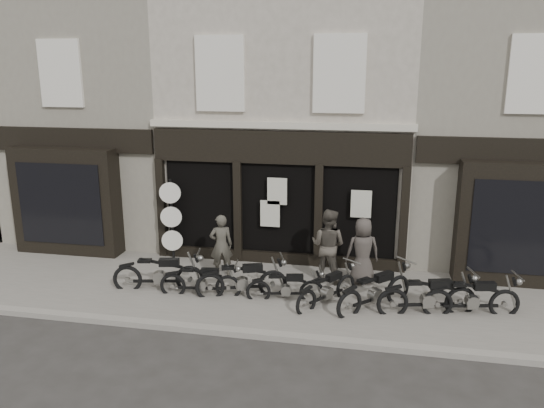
% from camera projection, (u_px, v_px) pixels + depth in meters
% --- Properties ---
extents(ground_plane, '(90.00, 90.00, 0.00)m').
position_uv_depth(ground_plane, '(255.00, 310.00, 12.51)').
color(ground_plane, '#2D2B28').
rests_on(ground_plane, ground).
extents(pavement, '(30.00, 4.20, 0.12)m').
position_uv_depth(pavement, '(263.00, 292.00, 13.35)').
color(pavement, slate).
rests_on(pavement, ground_plane).
extents(kerb, '(30.00, 0.25, 0.13)m').
position_uv_depth(kerb, '(243.00, 333.00, 11.30)').
color(kerb, gray).
rests_on(kerb, ground_plane).
extents(central_building, '(7.30, 6.22, 8.34)m').
position_uv_depth(central_building, '(295.00, 115.00, 17.15)').
color(central_building, '#BCB2A1').
rests_on(central_building, ground).
extents(neighbour_left, '(5.60, 6.73, 8.34)m').
position_uv_depth(neighbour_left, '(113.00, 113.00, 18.28)').
color(neighbour_left, gray).
rests_on(neighbour_left, ground).
extents(neighbour_right, '(5.60, 6.73, 8.34)m').
position_uv_depth(neighbour_right, '(503.00, 120.00, 15.94)').
color(neighbour_right, gray).
rests_on(neighbour_right, ground).
extents(motorcycle_0, '(2.30, 0.78, 1.11)m').
position_uv_depth(motorcycle_0, '(160.00, 277.00, 13.37)').
color(motorcycle_0, black).
rests_on(motorcycle_0, ground).
extents(motorcycle_1, '(2.03, 0.56, 0.97)m').
position_uv_depth(motorcycle_1, '(201.00, 284.00, 13.03)').
color(motorcycle_1, black).
rests_on(motorcycle_1, ground).
extents(motorcycle_2, '(2.18, 1.03, 1.08)m').
position_uv_depth(motorcycle_2, '(243.00, 283.00, 13.01)').
color(motorcycle_2, black).
rests_on(motorcycle_2, ground).
extents(motorcycle_3, '(1.88, 0.63, 0.91)m').
position_uv_depth(motorcycle_3, '(286.00, 290.00, 12.78)').
color(motorcycle_3, black).
rests_on(motorcycle_3, ground).
extents(motorcycle_4, '(1.42, 1.74, 0.97)m').
position_uv_depth(motorcycle_4, '(327.00, 292.00, 12.59)').
color(motorcycle_4, black).
rests_on(motorcycle_4, ground).
extents(motorcycle_5, '(1.80, 1.79, 1.09)m').
position_uv_depth(motorcycle_5, '(375.00, 294.00, 12.35)').
color(motorcycle_5, black).
rests_on(motorcycle_5, ground).
extents(motorcycle_6, '(2.26, 0.90, 1.11)m').
position_uv_depth(motorcycle_6, '(428.00, 300.00, 12.04)').
color(motorcycle_6, black).
rests_on(motorcycle_6, ground).
extents(motorcycle_7, '(2.21, 0.74, 1.07)m').
position_uv_depth(motorcycle_7, '(472.00, 301.00, 12.00)').
color(motorcycle_7, black).
rests_on(motorcycle_7, ground).
extents(man_left, '(0.71, 0.59, 1.68)m').
position_uv_depth(man_left, '(221.00, 245.00, 14.14)').
color(man_left, '#454139').
rests_on(man_left, pavement).
extents(man_centre, '(1.12, 0.99, 1.94)m').
position_uv_depth(man_centre, '(328.00, 245.00, 13.73)').
color(man_centre, '#48433A').
rests_on(man_centre, pavement).
extents(man_right, '(0.96, 0.74, 1.75)m').
position_uv_depth(man_right, '(363.00, 251.00, 13.57)').
color(man_right, '#423C37').
rests_on(man_right, pavement).
extents(advert_sign_post, '(0.60, 0.39, 2.51)m').
position_uv_depth(advert_sign_post, '(172.00, 223.00, 15.22)').
color(advert_sign_post, black).
rests_on(advert_sign_post, ground).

